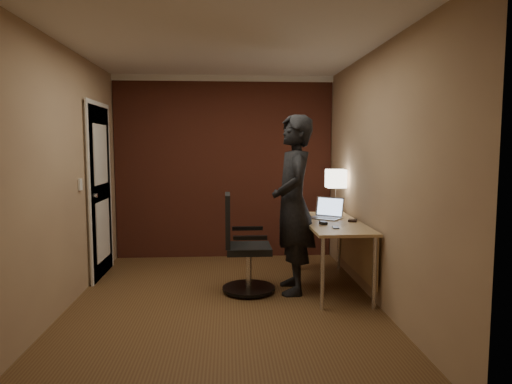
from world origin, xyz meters
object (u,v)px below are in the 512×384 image
(desk_lamp, at_px, (336,179))
(laptop, at_px, (327,213))
(mouse, at_px, (323,223))
(person, at_px, (293,204))
(phone, at_px, (336,228))
(desk, at_px, (339,233))
(office_chair, at_px, (242,250))
(wallet, at_px, (353,220))

(desk_lamp, xyz_separation_m, laptop, (-0.18, -0.37, -0.35))
(desk_lamp, distance_m, mouse, 0.93)
(person, bearing_deg, laptop, 128.12)
(mouse, relative_size, phone, 0.87)
(desk_lamp, bearing_deg, person, -130.91)
(desk, distance_m, mouse, 0.31)
(phone, bearing_deg, office_chair, 168.83)
(mouse, bearing_deg, wallet, 15.90)
(desk, height_order, office_chair, office_chair)
(desk, relative_size, office_chair, 1.46)
(desk, relative_size, mouse, 15.00)
(desk, height_order, mouse, mouse)
(mouse, distance_m, phone, 0.23)
(mouse, bearing_deg, office_chair, 167.06)
(mouse, distance_m, office_chair, 0.90)
(wallet, xyz_separation_m, office_chair, (-1.20, -0.11, -0.29))
(desk, xyz_separation_m, laptop, (-0.08, 0.23, 0.19))
(wallet, distance_m, person, 0.70)
(laptop, distance_m, mouse, 0.43)
(phone, bearing_deg, laptop, 90.46)
(desk_lamp, relative_size, phone, 4.65)
(office_chair, relative_size, person, 0.55)
(desk, height_order, laptop, laptop)
(desk, relative_size, person, 0.80)
(laptop, height_order, person, person)
(desk, bearing_deg, person, -167.28)
(laptop, bearing_deg, mouse, -108.03)
(mouse, bearing_deg, phone, -78.24)
(phone, xyz_separation_m, office_chair, (-0.93, 0.27, -0.28))
(mouse, height_order, phone, mouse)
(laptop, distance_m, person, 0.58)
(desk_lamp, bearing_deg, phone, -103.19)
(laptop, xyz_separation_m, mouse, (-0.13, -0.41, -0.05))
(laptop, height_order, mouse, laptop)
(laptop, bearing_deg, desk, -71.07)
(desk, xyz_separation_m, wallet, (0.14, -0.01, 0.14))
(desk, bearing_deg, phone, -108.72)
(office_chair, bearing_deg, mouse, -4.02)
(wallet, bearing_deg, laptop, 132.44)
(desk_lamp, distance_m, laptop, 0.54)
(wallet, bearing_deg, desk_lamp, 94.14)
(desk, height_order, phone, phone)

